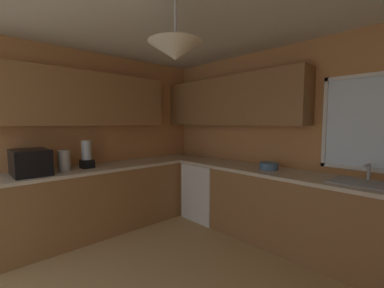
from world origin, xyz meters
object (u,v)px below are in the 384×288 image
at_px(dishwasher, 208,190).
at_px(microwave, 30,162).
at_px(blender_appliance, 87,156).
at_px(sink_assembly, 364,183).
at_px(bowl, 269,166).
at_px(kettle, 64,161).

distance_m(dishwasher, microwave, 2.41).
bearing_deg(blender_appliance, sink_assembly, 31.38).
distance_m(microwave, bowl, 2.82).
height_order(microwave, blender_appliance, blender_appliance).
distance_m(kettle, sink_assembly, 3.30).
bearing_deg(bowl, sink_assembly, 0.39).
bearing_deg(bowl, kettle, -130.83).
height_order(dishwasher, bowl, bowl).
bearing_deg(bowl, microwave, -126.50).
height_order(dishwasher, sink_assembly, sink_assembly).
bearing_deg(sink_assembly, microwave, -139.84).
bearing_deg(kettle, bowl, 49.17).
relative_size(sink_assembly, bowl, 2.42).
relative_size(microwave, blender_appliance, 1.33).
height_order(sink_assembly, blender_appliance, blender_appliance).
bearing_deg(kettle, blender_appliance, 94.07).
xyz_separation_m(dishwasher, sink_assembly, (2.04, 0.04, 0.48)).
xyz_separation_m(microwave, blender_appliance, (-0.00, 0.63, 0.02)).
relative_size(kettle, blender_appliance, 0.70).
relative_size(microwave, sink_assembly, 0.86).
distance_m(microwave, sink_assembly, 3.53).
bearing_deg(dishwasher, bowl, 1.69).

